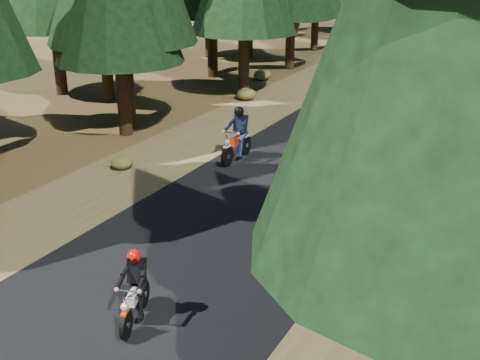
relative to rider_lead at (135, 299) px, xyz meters
name	(u,v)px	position (x,y,z in m)	size (l,w,h in m)	color
ground	(210,244)	(-0.36, 3.33, -0.48)	(120.00, 120.00, 0.00)	#463419
road	(294,177)	(-0.36, 8.33, -0.47)	(6.00, 100.00, 0.01)	black
shoulder_l	(168,154)	(-4.96, 8.33, -0.47)	(3.20, 100.00, 0.01)	brown
shoulder_r	(451,205)	(4.24, 8.33, -0.47)	(3.20, 100.00, 0.01)	brown
understory_shrubs	(350,151)	(0.59, 10.72, -0.21)	(14.48, 31.16, 0.67)	#474C1E
rider_lead	(135,299)	(0.00, 0.00, 0.00)	(0.97, 1.65, 1.41)	beige
rider_follow	(237,143)	(-2.60, 8.83, 0.11)	(0.60, 1.97, 1.76)	#9E220A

